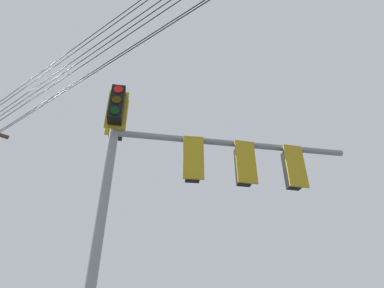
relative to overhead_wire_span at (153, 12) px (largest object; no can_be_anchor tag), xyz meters
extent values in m
cylinder|color=gray|center=(0.16, 0.83, -6.05)|extent=(0.20, 0.20, 6.71)
cylinder|color=gray|center=(1.68, -1.36, -3.50)|extent=(3.15, 4.47, 0.14)
cube|color=black|center=(0.41, 1.00, -2.95)|extent=(0.42, 0.42, 0.90)
cube|color=#B29319|center=(0.27, 0.91, -2.95)|extent=(0.28, 0.38, 1.04)
cylinder|color=red|center=(0.55, 1.10, -2.65)|extent=(0.14, 0.18, 0.20)
cylinder|color=#3C2703|center=(0.55, 1.10, -2.95)|extent=(0.14, 0.18, 0.20)
cylinder|color=black|center=(0.55, 1.10, -3.25)|extent=(0.14, 0.18, 0.20)
cube|color=black|center=(-0.08, 0.66, -2.95)|extent=(0.42, 0.42, 0.90)
cube|color=#B29319|center=(0.06, 0.76, -2.95)|extent=(0.28, 0.38, 1.04)
cylinder|color=red|center=(-0.22, 0.57, -2.65)|extent=(0.14, 0.18, 0.20)
cylinder|color=#3C2703|center=(-0.22, 0.57, -2.95)|extent=(0.14, 0.18, 0.20)
cylinder|color=black|center=(-0.22, 0.57, -3.25)|extent=(0.14, 0.18, 0.20)
cube|color=black|center=(1.15, -0.59, -4.05)|extent=(0.41, 0.41, 0.90)
cube|color=#B29319|center=(1.00, -0.68, -4.05)|extent=(0.27, 0.40, 1.04)
cylinder|color=red|center=(1.29, -0.51, -3.75)|extent=(0.13, 0.19, 0.20)
cylinder|color=#3C2703|center=(1.29, -0.51, -4.05)|extent=(0.13, 0.19, 0.20)
cylinder|color=black|center=(1.29, -0.51, -4.35)|extent=(0.13, 0.19, 0.20)
cube|color=black|center=(1.79, -1.53, -4.05)|extent=(0.42, 0.42, 0.90)
cube|color=#B29319|center=(1.66, -1.63, -4.05)|extent=(0.30, 0.38, 1.04)
cylinder|color=red|center=(1.93, -1.43, -3.75)|extent=(0.14, 0.18, 0.20)
cylinder|color=#3C2703|center=(1.93, -1.43, -4.05)|extent=(0.14, 0.18, 0.20)
cylinder|color=black|center=(1.93, -1.43, -4.35)|extent=(0.14, 0.18, 0.20)
cube|color=black|center=(2.44, -2.46, -4.05)|extent=(0.42, 0.42, 0.90)
cube|color=#B29319|center=(2.30, -2.56, -4.05)|extent=(0.30, 0.37, 1.04)
cylinder|color=red|center=(2.57, -2.36, -3.75)|extent=(0.15, 0.18, 0.20)
cylinder|color=#3C2703|center=(2.57, -2.36, -4.05)|extent=(0.15, 0.18, 0.20)
cylinder|color=black|center=(2.57, -2.36, -4.35)|extent=(0.15, 0.18, 0.20)
cylinder|color=black|center=(0.00, 0.00, -0.98)|extent=(3.64, 18.32, 0.52)
cylinder|color=black|center=(0.00, 0.00, -0.88)|extent=(3.64, 18.32, 0.52)
cylinder|color=black|center=(0.00, 0.00, -0.26)|extent=(3.64, 18.32, 0.52)
cylinder|color=black|center=(0.00, 0.00, 0.02)|extent=(3.64, 18.32, 0.52)
cylinder|color=black|center=(0.00, 0.00, 0.31)|extent=(3.64, 18.32, 0.52)
camera|label=1|loc=(-4.56, -3.30, -7.75)|focal=31.78mm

